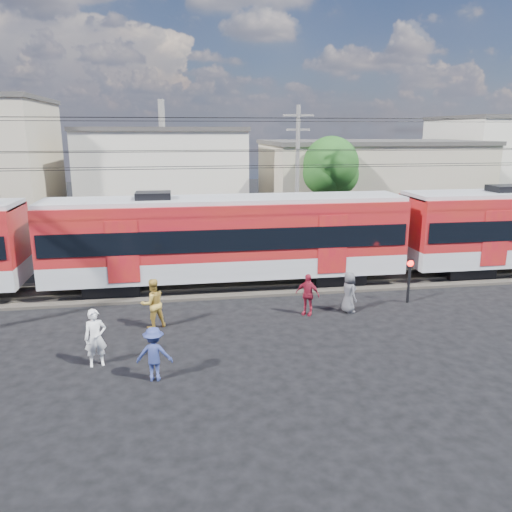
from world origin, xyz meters
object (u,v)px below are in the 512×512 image
Objects in this scene: pedestrian_a at (95,338)px; pedestrian_c at (154,354)px; commuter_train at (232,236)px; crossing_signal at (410,273)px.

pedestrian_a is 1.12× the size of pedestrian_c.
commuter_train is 31.06× the size of pedestrian_c.
pedestrian_c is (-3.24, -8.47, -1.59)m from commuter_train.
pedestrian_a reaches higher than pedestrian_c.
pedestrian_c is at bearing -46.63° from pedestrian_a.
pedestrian_c is (1.80, -1.23, -0.10)m from pedestrian_a.
commuter_train is at bearing -103.83° from pedestrian_c.
pedestrian_a is at bearing -162.06° from crossing_signal.
pedestrian_c is 0.86× the size of crossing_signal.
pedestrian_a is at bearing -27.14° from pedestrian_c.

